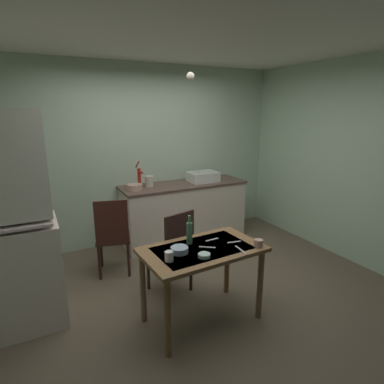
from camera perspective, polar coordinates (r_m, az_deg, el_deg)
name	(u,v)px	position (r m, az deg, el deg)	size (l,w,h in m)	color
ground_plane	(196,290)	(3.73, 0.76, -17.30)	(5.39, 5.39, 0.00)	brown
wall_back	(142,155)	(4.84, -9.06, 6.63)	(4.49, 0.10, 2.63)	#B6D1B4
wall_right	(344,161)	(4.71, 25.80, 5.15)	(0.10, 3.52, 2.63)	#B2D1B3
ceiling_slab	(197,30)	(3.25, 0.94, 27.24)	(4.49, 3.52, 0.10)	white
hutch_cabinet	(7,232)	(3.23, -30.57, -6.33)	(0.83, 0.58, 1.99)	beige
counter_cabinet	(184,212)	(4.89, -1.47, -3.57)	(1.91, 0.64, 0.90)	beige
sink_basin	(203,176)	(4.90, 1.97, 2.83)	(0.44, 0.34, 0.15)	white
hand_pump	(139,176)	(4.53, -9.53, 2.84)	(0.05, 0.27, 0.39)	#B21E19
mixing_bowl_counter	(135,187)	(4.44, -10.35, 0.87)	(0.21, 0.21, 0.08)	tan
stoneware_crock	(149,181)	(4.59, -7.77, 1.93)	(0.13, 0.13, 0.16)	beige
dining_table	(202,259)	(2.98, 1.86, -12.06)	(1.14, 0.71, 0.75)	olive
chair_far_side	(173,251)	(3.46, -3.42, -10.67)	(0.49, 0.49, 0.95)	#30231D
chair_by_counter	(113,235)	(3.94, -14.17, -7.63)	(0.49, 0.49, 0.98)	#351C18
serving_bowl_wide	(179,250)	(2.83, -2.30, -10.44)	(0.16, 0.16, 0.05)	#9EB2C6
soup_bowl_small	(204,255)	(2.76, 2.23, -11.42)	(0.11, 0.11, 0.03)	#ADD1C1
teacup_mint	(259,243)	(3.00, 11.97, -9.09)	(0.08, 0.08, 0.07)	tan
mug_dark	(169,256)	(2.68, -4.19, -11.56)	(0.07, 0.07, 0.09)	white
glass_bottle	(189,232)	(2.98, -0.47, -7.32)	(0.06, 0.06, 0.28)	#4C7F56
table_knife	(241,250)	(2.92, 8.89, -10.36)	(0.20, 0.02, 0.01)	silver
teaspoon_near_bowl	(207,247)	(2.94, 2.78, -9.98)	(0.15, 0.02, 0.01)	beige
teaspoon_by_cup	(234,242)	(3.07, 7.67, -8.97)	(0.14, 0.02, 0.01)	beige
serving_spoon	(212,240)	(3.10, 3.64, -8.62)	(0.15, 0.02, 0.01)	beige
pendant_bulb	(190,76)	(3.42, -0.28, 20.28)	(0.08, 0.08, 0.08)	#F9EFCC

